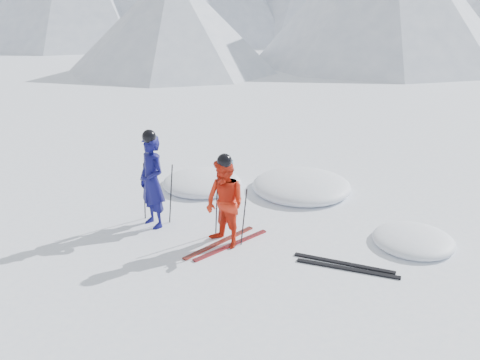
% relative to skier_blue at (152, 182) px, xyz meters
% --- Properties ---
extents(ground, '(160.00, 160.00, 0.00)m').
position_rel_skier_blue_xyz_m(ground, '(3.47, -0.17, -0.91)').
color(ground, white).
rests_on(ground, ground).
extents(skier_blue, '(0.78, 0.67, 1.82)m').
position_rel_skier_blue_xyz_m(skier_blue, '(0.00, 0.00, 0.00)').
color(skier_blue, '#0D0D51').
rests_on(skier_blue, ground).
extents(skier_red, '(0.95, 0.85, 1.62)m').
position_rel_skier_blue_xyz_m(skier_red, '(1.62, -0.14, -0.10)').
color(skier_red, red).
rests_on(skier_red, ground).
extents(pole_blue_left, '(0.12, 0.09, 1.21)m').
position_rel_skier_blue_xyz_m(pole_blue_left, '(-0.30, 0.15, -0.30)').
color(pole_blue_left, black).
rests_on(pole_blue_left, ground).
extents(pole_blue_right, '(0.12, 0.07, 1.21)m').
position_rel_skier_blue_xyz_m(pole_blue_right, '(0.25, 0.25, -0.30)').
color(pole_blue_right, black).
rests_on(pole_blue_right, ground).
extents(pole_red_left, '(0.11, 0.09, 1.08)m').
position_rel_skier_blue_xyz_m(pole_red_left, '(1.32, 0.11, -0.37)').
color(pole_red_left, black).
rests_on(pole_red_left, ground).
extents(pole_red_right, '(0.11, 0.08, 1.08)m').
position_rel_skier_blue_xyz_m(pole_red_right, '(1.92, 0.01, -0.37)').
color(pole_red_right, black).
rests_on(pole_red_right, ground).
extents(ski_worn_left, '(0.63, 1.64, 0.03)m').
position_rel_skier_blue_xyz_m(ski_worn_left, '(1.50, -0.14, -0.90)').
color(ski_worn_left, black).
rests_on(ski_worn_left, ground).
extents(ski_worn_right, '(0.74, 1.60, 0.03)m').
position_rel_skier_blue_xyz_m(ski_worn_right, '(1.74, -0.14, -0.90)').
color(ski_worn_right, black).
rests_on(ski_worn_right, ground).
extents(ski_loose_a, '(1.70, 0.18, 0.03)m').
position_rel_skier_blue_xyz_m(ski_loose_a, '(3.75, 0.06, -0.90)').
color(ski_loose_a, black).
rests_on(ski_loose_a, ground).
extents(ski_loose_b, '(1.70, 0.23, 0.03)m').
position_rel_skier_blue_xyz_m(ski_loose_b, '(3.85, -0.09, -0.90)').
color(ski_loose_b, black).
rests_on(ski_loose_b, ground).
extents(snow_lumps, '(8.23, 6.22, 0.50)m').
position_rel_skier_blue_xyz_m(snow_lumps, '(2.01, 2.30, -0.91)').
color(snow_lumps, white).
rests_on(snow_lumps, ground).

